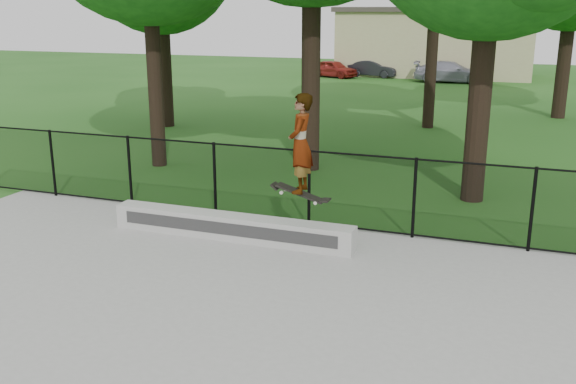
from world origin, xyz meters
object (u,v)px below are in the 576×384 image
car_c (450,72)px  car_b (373,69)px  skater_airborne (301,145)px  car_a (334,69)px  grind_ledge (231,227)px

car_c → car_b: bearing=68.5°
skater_airborne → car_c: bearing=91.7°
car_b → car_c: car_c is taller
skater_airborne → car_b: bearing=100.7°
car_a → skater_airborne: size_ratio=1.71×
car_b → car_c: size_ratio=0.74×
car_a → car_b: size_ratio=1.09×
car_a → skater_airborne: 31.02m
grind_ledge → car_b: 30.94m
car_b → car_c: 5.19m
grind_ledge → car_a: car_a is taller
car_b → car_c: (4.96, -1.52, 0.09)m
car_a → car_c: size_ratio=0.81×
car_b → skater_airborne: size_ratio=1.56×
grind_ledge → skater_airborne: bearing=-10.5°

